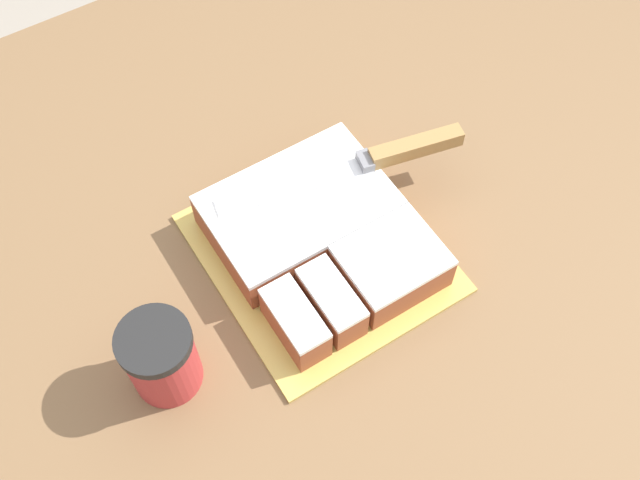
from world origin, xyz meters
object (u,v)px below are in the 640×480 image
(cake_board, at_px, (320,252))
(coffee_cup, at_px, (161,358))
(cake, at_px, (321,237))
(knife, at_px, (388,155))

(cake_board, distance_m, coffee_cup, 0.25)
(cake, xyz_separation_m, knife, (0.13, 0.04, 0.04))
(coffee_cup, bearing_deg, cake_board, 11.14)
(knife, height_order, coffee_cup, coffee_cup)
(cake_board, relative_size, knife, 0.92)
(cake_board, height_order, coffee_cup, coffee_cup)
(knife, xyz_separation_m, coffee_cup, (-0.37, -0.09, -0.02))
(knife, bearing_deg, coffee_cup, 26.13)
(cake, height_order, coffee_cup, coffee_cup)
(cake, bearing_deg, cake_board, -132.03)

